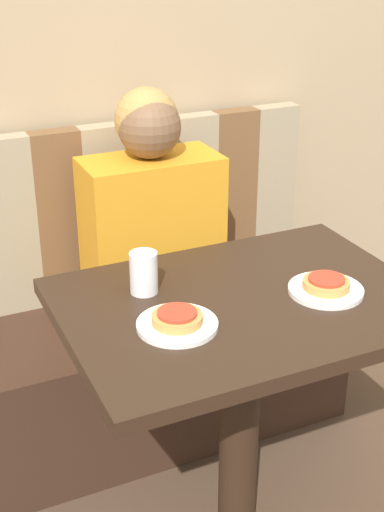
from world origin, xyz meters
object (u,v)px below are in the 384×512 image
plate_left (177,325)px  pizza_right (326,283)px  pizza_left (177,317)px  person (151,214)px  plate_right (326,290)px  drinking_cup (144,273)px

plate_left → pizza_right: size_ratio=1.61×
pizza_left → pizza_right: 0.38m
plate_left → person: bearing=73.2°
plate_right → pizza_right: size_ratio=1.61×
plate_left → pizza_right: bearing=-0.0°
pizza_right → drinking_cup: 0.43m
plate_left → pizza_left: bearing=-90.0°
pizza_left → pizza_right: same height
pizza_left → pizza_right: (0.38, 0.00, 0.00)m
plate_left → pizza_right: pizza_right is taller
plate_right → pizza_right: pizza_right is taller
person → pizza_left: bearing=-106.8°
person → plate_right: bearing=-73.2°
plate_right → drinking_cup: bearing=155.0°
pizza_right → plate_left: bearing=180.0°
pizza_right → drinking_cup: size_ratio=1.09×
pizza_left → drinking_cup: bearing=91.9°
pizza_left → pizza_right: size_ratio=1.00×
plate_left → drinking_cup: 0.19m
person → plate_left: (-0.19, -0.63, 0.00)m
pizza_left → drinking_cup: (-0.01, 0.18, 0.03)m
drinking_cup → plate_left: bearing=-88.1°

